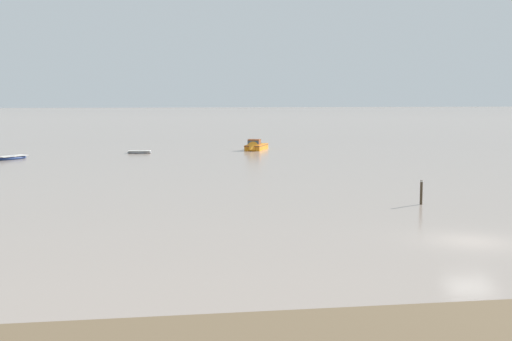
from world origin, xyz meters
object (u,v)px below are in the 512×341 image
object	(u,v)px
motorboat_moored_3	(255,148)
rowboat_moored_7	(12,158)
rowboat_moored_6	(139,152)
mooring_post_near	(421,193)

from	to	relation	value
motorboat_moored_3	rowboat_moored_7	size ratio (longest dim) A/B	1.70
rowboat_moored_6	rowboat_moored_7	size ratio (longest dim) A/B	0.86
rowboat_moored_6	rowboat_moored_7	bearing A→B (deg)	29.78
rowboat_moored_6	mooring_post_near	distance (m)	49.14
motorboat_moored_3	rowboat_moored_7	distance (m)	31.52
rowboat_moored_7	mooring_post_near	bearing A→B (deg)	-96.65
motorboat_moored_3	rowboat_moored_6	bearing A→B (deg)	-56.80
rowboat_moored_7	motorboat_moored_3	bearing A→B (deg)	-32.09
rowboat_moored_6	rowboat_moored_7	xyz separation A→B (m)	(-14.63, -6.10, 0.03)
rowboat_moored_7	mooring_post_near	size ratio (longest dim) A/B	2.02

